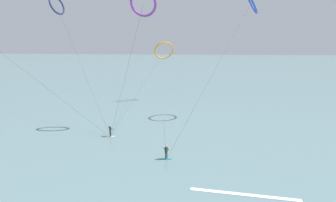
{
  "coord_description": "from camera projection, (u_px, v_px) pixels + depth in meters",
  "views": [
    {
      "loc": [
        2.36,
        -14.96,
        14.37
      ],
      "look_at": [
        0.0,
        19.33,
        6.71
      ],
      "focal_mm": 31.99,
      "sensor_mm": 36.0,
      "label": 1
    }
  ],
  "objects": [
    {
      "name": "kite_amber",
      "position": [
        164.0,
        51.0,
        64.72
      ],
      "size": [
        8.03,
        27.05,
        12.93
      ],
      "rotation": [
        0.0,
        0.0,
        3.45
      ],
      "color": "orange",
      "rests_on": "ground"
    },
    {
      "name": "surfer_teal",
      "position": [
        166.0,
        153.0,
        34.94
      ],
      "size": [
        1.4,
        0.71,
        1.7
      ],
      "rotation": [
        0.0,
        0.0,
        4.17
      ],
      "color": "teal",
      "rests_on": "ground"
    },
    {
      "name": "kite_violet",
      "position": [
        143.0,
        3.0,
        43.77
      ],
      "size": [
        6.49,
        6.78,
        20.88
      ],
      "rotation": [
        0.0,
        0.0,
        2.92
      ],
      "color": "purple",
      "rests_on": "ground"
    },
    {
      "name": "surfer_ivory",
      "position": [
        110.0,
        132.0,
        42.69
      ],
      "size": [
        1.4,
        0.72,
        1.7
      ],
      "rotation": [
        0.0,
        0.0,
        5.28
      ],
      "color": "silver",
      "rests_on": "ground"
    },
    {
      "name": "sea_water",
      "position": [
        183.0,
        71.0,
        119.44
      ],
      "size": [
        400.0,
        200.0,
        0.08
      ],
      "primitive_type": "cube",
      "color": "slate",
      "rests_on": "ground"
    },
    {
      "name": "kite_navy",
      "position": [
        57.0,
        5.0,
        56.82
      ],
      "size": [
        15.52,
        19.92,
        21.71
      ],
      "rotation": [
        0.0,
        0.0,
        1.29
      ],
      "color": "navy",
      "rests_on": "ground"
    },
    {
      "name": "wave_crest_far",
      "position": [
        244.0,
        195.0,
        27.27
      ],
      "size": [
        9.87,
        1.93,
        0.12
      ],
      "primitive_type": "cube",
      "rotation": [
        0.0,
        0.0,
        -0.15
      ],
      "color": "white",
      "rests_on": "ground"
    },
    {
      "name": "kite_cobalt",
      "position": [
        251.0,
        2.0,
        49.89
      ],
      "size": [
        14.24,
        22.83,
        21.72
      ],
      "rotation": [
        0.0,
        0.0,
        1.43
      ],
      "color": "#2647B7",
      "rests_on": "ground"
    }
  ]
}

